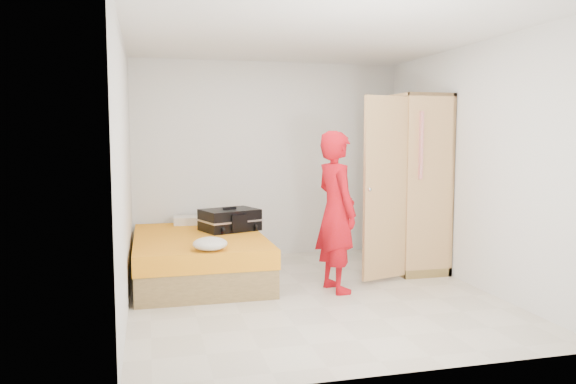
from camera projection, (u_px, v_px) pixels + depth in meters
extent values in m
plane|color=beige|center=(310.00, 294.00, 5.76)|extent=(4.00, 4.00, 0.00)
plane|color=white|center=(312.00, 36.00, 5.50)|extent=(4.00, 4.00, 0.00)
cube|color=white|center=(269.00, 160.00, 7.56)|extent=(3.60, 0.02, 2.60)
cube|color=white|center=(397.00, 185.00, 3.70)|extent=(3.60, 0.02, 2.60)
cube|color=white|center=(125.00, 171.00, 5.19)|extent=(0.02, 4.00, 2.60)
cube|color=white|center=(471.00, 166.00, 6.06)|extent=(0.02, 4.00, 2.60)
cube|color=#9B7B46|center=(199.00, 266.00, 6.36)|extent=(1.40, 2.00, 0.30)
cube|color=orange|center=(199.00, 244.00, 6.33)|extent=(1.42, 2.02, 0.20)
cube|color=tan|center=(427.00, 182.00, 6.95)|extent=(0.04, 1.20, 2.10)
cube|color=tan|center=(430.00, 187.00, 6.33)|extent=(0.58, 0.04, 2.10)
cube|color=tan|center=(388.00, 179.00, 7.44)|extent=(0.58, 0.04, 2.10)
cube|color=tan|center=(409.00, 98.00, 6.78)|extent=(0.58, 1.20, 0.04)
cube|color=tan|center=(406.00, 262.00, 6.99)|extent=(0.58, 1.20, 0.10)
cube|color=tan|center=(377.00, 181.00, 7.11)|extent=(0.04, 0.59, 2.00)
cube|color=tan|center=(386.00, 188.00, 6.12)|extent=(0.58, 0.21, 2.00)
cylinder|color=#B2B2B7|center=(409.00, 111.00, 6.80)|extent=(0.02, 1.10, 0.02)
imported|color=#BB0B0C|center=(336.00, 212.00, 5.83)|extent=(0.50, 0.67, 1.67)
cube|color=black|center=(230.00, 220.00, 6.66)|extent=(0.75, 0.64, 0.25)
cube|color=black|center=(230.00, 208.00, 6.65)|extent=(0.17, 0.10, 0.03)
ellipsoid|color=white|center=(210.00, 244.00, 5.51)|extent=(0.34, 0.34, 0.13)
cube|color=white|center=(196.00, 220.00, 7.15)|extent=(0.56, 0.32, 0.10)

